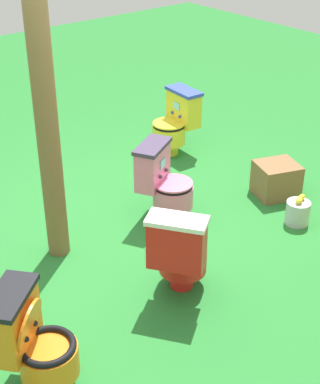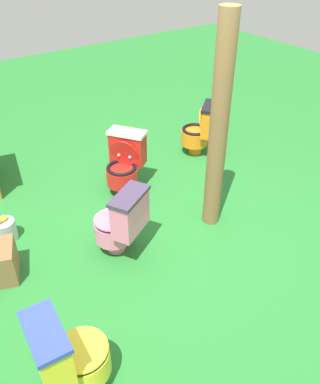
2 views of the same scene
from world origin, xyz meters
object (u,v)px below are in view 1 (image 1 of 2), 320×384
at_px(toilet_orange, 32,342).
at_px(wooden_post, 48,134).
at_px(toilet_red, 180,251).
at_px(toilet_pink, 164,182).
at_px(toilet_yellow, 175,122).
at_px(small_crate, 276,180).
at_px(lemon_bucket, 298,212).

bearing_deg(toilet_orange, wooden_post, -166.01).
bearing_deg(wooden_post, toilet_red, 112.47).
distance_m(toilet_orange, wooden_post, 1.65).
bearing_deg(toilet_red, toilet_orange, -118.52).
bearing_deg(toilet_pink, toilet_yellow, -163.79).
bearing_deg(small_crate, toilet_orange, 12.79).
distance_m(toilet_red, small_crate, 1.83).
bearing_deg(lemon_bucket, toilet_yellow, -93.77).
xyz_separation_m(toilet_pink, toilet_orange, (1.92, 1.07, 0.00)).
height_order(small_crate, lemon_bucket, small_crate).
bearing_deg(toilet_pink, toilet_red, 27.80).
bearing_deg(toilet_red, small_crate, 72.46).
height_order(toilet_pink, small_crate, toilet_pink).
distance_m(toilet_yellow, small_crate, 1.40).
bearing_deg(toilet_pink, toilet_orange, 0.27).
bearing_deg(lemon_bucket, small_crate, -117.56).
xyz_separation_m(toilet_orange, small_crate, (-3.05, -0.69, -0.20)).
relative_size(toilet_red, lemon_bucket, 2.63).
height_order(toilet_red, wooden_post, wooden_post).
bearing_deg(small_crate, toilet_pink, -18.63).
distance_m(toilet_pink, toilet_orange, 2.20).
xyz_separation_m(toilet_orange, lemon_bucket, (-2.80, -0.21, -0.26)).
relative_size(toilet_pink, small_crate, 1.84).
xyz_separation_m(toilet_red, wooden_post, (0.44, -1.06, 0.72)).
relative_size(wooden_post, small_crate, 5.53).
xyz_separation_m(small_crate, lemon_bucket, (0.25, 0.48, -0.05)).
bearing_deg(toilet_red, toilet_pink, 111.74).
xyz_separation_m(wooden_post, small_crate, (-2.17, 0.51, -0.92)).
bearing_deg(toilet_yellow, lemon_bucket, -179.37).
height_order(toilet_orange, small_crate, toilet_orange).
height_order(toilet_orange, toilet_red, same).
bearing_deg(toilet_yellow, toilet_orange, 129.79).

